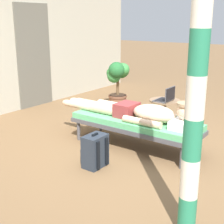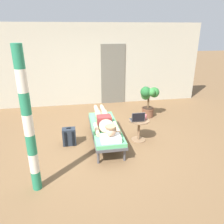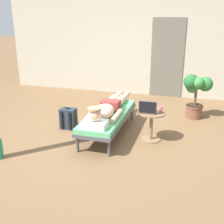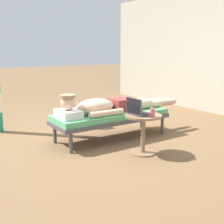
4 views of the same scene
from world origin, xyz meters
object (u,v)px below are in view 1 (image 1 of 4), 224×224
Objects in this scene: porch_post at (195,97)px; side_table at (164,110)px; laptop at (166,97)px; lounge_chair at (136,123)px; person_reclining at (139,112)px; potted_plant at (118,80)px; backpack at (95,151)px; drink_glass at (168,95)px.

side_table is at bearing 31.68° from porch_post.
laptop is (-0.06, -0.05, 0.23)m from side_table.
person_reclining is at bearing -90.00° from lounge_chair.
backpack is at bearing -150.77° from potted_plant.
backpack is 0.18× the size of porch_post.
side_table is 4.68× the size of drink_glass.
lounge_chair is 0.18m from person_reclining.
backpack is (-1.78, 0.07, -0.38)m from drink_glass.
laptop reaches higher than side_table.
lounge_chair is 2.05m from potted_plant.
person_reclining is at bearing -136.87° from potted_plant.
side_table is 1.69× the size of laptop.
side_table is 1.64m from backpack.
potted_plant reaches higher than backpack.
porch_post is (-1.37, -1.32, 0.65)m from person_reclining.
laptop is at bearing -6.28° from lounge_chair.
porch_post is at bearing -136.48° from potted_plant.
person_reclining is at bearing 43.95° from porch_post.
person_reclining is 2.07m from potted_plant.
laptop is at bearing -161.62° from drink_glass.
side_table is at bearing -117.03° from potted_plant.
potted_plant is at bearing 43.13° from person_reclining.
porch_post reaches higher than lounge_chair.
potted_plant reaches higher than laptop.
potted_plant reaches higher than person_reclining.
drink_glass is 0.05× the size of porch_post.
person_reclining is 0.93× the size of porch_post.
backpack is at bearing 69.32° from porch_post.
person_reclining reaches higher than side_table.
porch_post is (-1.37, -1.37, 0.83)m from lounge_chair.
lounge_chair is 3.53× the size of side_table.
laptop is 0.13× the size of porch_post.
lounge_chair is at bearing 90.00° from person_reclining.
laptop is 2.78× the size of drink_glass.
side_table is at bearing -2.16° from lounge_chair.
porch_post is at bearing -149.66° from drink_glass.
potted_plant is at bearing 42.11° from lounge_chair.
porch_post is (-2.88, -2.73, 0.59)m from potted_plant.
porch_post reaches higher than laptop.
lounge_chair is 5.96× the size of laptop.
backpack is at bearing 176.94° from side_table.
potted_plant is at bearing 29.23° from backpack.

